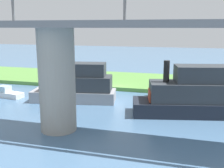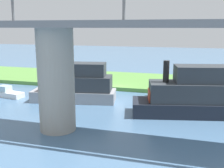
{
  "view_description": "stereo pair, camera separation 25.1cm",
  "coord_description": "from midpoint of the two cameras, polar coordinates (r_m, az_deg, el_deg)",
  "views": [
    {
      "loc": [
        -9.12,
        33.29,
        8.21
      ],
      "look_at": [
        -1.1,
        5.0,
        2.0
      ],
      "focal_mm": 43.54,
      "sensor_mm": 36.0,
      "label": 1
    },
    {
      "loc": [
        -9.36,
        33.22,
        8.21
      ],
      "look_at": [
        -1.1,
        5.0,
        2.0
      ],
      "focal_mm": 43.54,
      "sensor_mm": 36.0,
      "label": 2
    }
  ],
  "objects": [
    {
      "name": "motorboat_red",
      "position": [
        32.71,
        11.59,
        -1.88
      ],
      "size": [
        4.72,
        2.26,
        1.51
      ],
      "color": "gold",
      "rests_on": "ground"
    },
    {
      "name": "houseboat_blue",
      "position": [
        26.59,
        16.45,
        -2.28
      ],
      "size": [
        10.59,
        5.5,
        5.16
      ],
      "color": "#1E232D",
      "rests_on": "ground"
    },
    {
      "name": "bridge_pylon",
      "position": [
        21.75,
        -11.31,
        0.72
      ],
      "size": [
        2.86,
        2.86,
        8.14
      ],
      "primitive_type": "cylinder",
      "color": "#9E998E",
      "rests_on": "ground"
    },
    {
      "name": "skiff_small",
      "position": [
        30.59,
        -7.21,
        -0.35
      ],
      "size": [
        9.68,
        4.72,
        4.74
      ],
      "color": "#99999E",
      "rests_on": "ground"
    },
    {
      "name": "bridge_span",
      "position": [
        21.37,
        -11.8,
        12.83
      ],
      "size": [
        69.33,
        4.3,
        3.25
      ],
      "color": "slate",
      "rests_on": "bridge_pylon"
    },
    {
      "name": "mooring_post",
      "position": [
        39.27,
        -10.78,
        1.02
      ],
      "size": [
        0.2,
        0.2,
        0.85
      ],
      "primitive_type": "cylinder",
      "color": "brown",
      "rests_on": "grassy_bank"
    },
    {
      "name": "ground_plane",
      "position": [
        35.48,
        0.77,
        -1.46
      ],
      "size": [
        160.0,
        160.0,
        0.0
      ],
      "primitive_type": "plane",
      "color": "#4C7093"
    },
    {
      "name": "person_on_bank",
      "position": [
        38.74,
        -4.86,
        1.46
      ],
      "size": [
        0.43,
        0.43,
        1.39
      ],
      "color": "#2D334C",
      "rests_on": "grassy_bank"
    },
    {
      "name": "grassy_bank",
      "position": [
        41.1,
        3.02,
        0.74
      ],
      "size": [
        80.0,
        12.0,
        0.5
      ],
      "primitive_type": "cube",
      "color": "#5B9342",
      "rests_on": "ground"
    },
    {
      "name": "riverboat_paddlewheel",
      "position": [
        34.78,
        -20.95,
        -1.74
      ],
      "size": [
        4.1,
        1.99,
        1.31
      ],
      "color": "white",
      "rests_on": "ground"
    }
  ]
}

